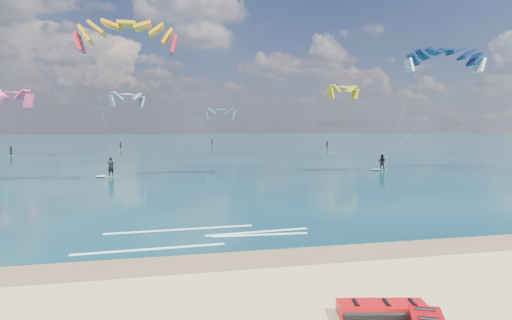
# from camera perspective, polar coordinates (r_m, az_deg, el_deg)

# --- Properties ---
(ground) EXTENTS (320.00, 320.00, 0.00)m
(ground) POSITION_cam_1_polar(r_m,az_deg,el_deg) (53.28, -11.74, -0.85)
(ground) COLOR tan
(ground) RESTS_ON ground
(wet_sand_strip) EXTENTS (320.00, 2.40, 0.01)m
(wet_sand_strip) POSITION_cam_1_polar(r_m,az_deg,el_deg) (16.82, -9.14, -12.64)
(wet_sand_strip) COLOR brown
(wet_sand_strip) RESTS_ON ground
(sea) EXTENTS (320.00, 200.00, 0.04)m
(sea) POSITION_cam_1_polar(r_m,az_deg,el_deg) (117.15, -12.37, 2.07)
(sea) COLOR #092532
(sea) RESTS_ON ground
(packed_kite_mid) EXTENTS (2.64, 1.59, 0.40)m
(packed_kite_mid) POSITION_cam_1_polar(r_m,az_deg,el_deg) (12.90, 15.45, -18.24)
(packed_kite_mid) COLOR red
(packed_kite_mid) RESTS_ON ground
(kitesurfer_main) EXTENTS (8.89, 7.38, 14.51)m
(kitesurfer_main) POSITION_cam_1_polar(r_m,az_deg,el_deg) (41.36, -16.76, 8.03)
(kitesurfer_main) COLOR gold
(kitesurfer_main) RESTS_ON sea
(kitesurfer_far) EXTENTS (10.67, 6.44, 13.62)m
(kitesurfer_far) POSITION_cam_1_polar(r_m,az_deg,el_deg) (49.46, 19.17, 6.76)
(kitesurfer_far) COLOR gold
(kitesurfer_far) RESTS_ON sea
(shoreline_foam) EXTENTS (10.17, 3.63, 0.01)m
(shoreline_foam) POSITION_cam_1_polar(r_m,az_deg,el_deg) (20.40, -6.22, -9.40)
(shoreline_foam) COLOR white
(shoreline_foam) RESTS_ON ground
(distant_kites) EXTENTS (77.06, 42.48, 12.22)m
(distant_kites) POSITION_cam_1_polar(r_m,az_deg,el_deg) (90.85, -14.31, 4.66)
(distant_kites) COLOR #28B0A5
(distant_kites) RESTS_ON ground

